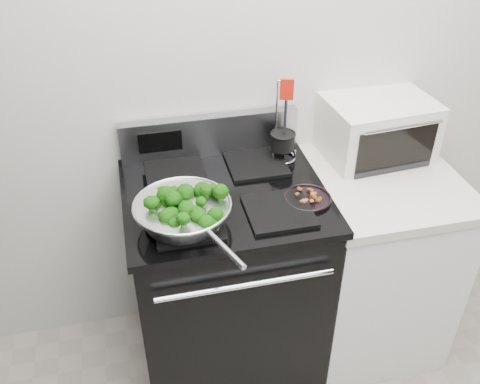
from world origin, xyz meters
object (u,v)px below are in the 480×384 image
object	(u,v)px
utensil_holder	(282,145)
gas_range	(226,278)
toaster_oven	(376,127)
skillet	(183,211)
bacon_plate	(308,196)

from	to	relation	value
utensil_holder	gas_range	bearing A→B (deg)	-130.26
utensil_holder	toaster_oven	xyz separation A→B (m)	(0.42, 0.00, 0.03)
skillet	toaster_oven	bearing A→B (deg)	0.11
utensil_holder	toaster_oven	world-z (taller)	utensil_holder
skillet	utensil_holder	distance (m)	0.59
utensil_holder	toaster_oven	bearing A→B (deg)	16.66
gas_range	skillet	bearing A→B (deg)	-138.96
bacon_plate	toaster_oven	bearing A→B (deg)	37.22
gas_range	toaster_oven	size ratio (longest dim) A/B	2.40
bacon_plate	utensil_holder	size ratio (longest dim) A/B	0.49
gas_range	toaster_oven	distance (m)	0.93
bacon_plate	toaster_oven	size ratio (longest dim) A/B	0.39
skillet	toaster_oven	world-z (taller)	toaster_oven
bacon_plate	utensil_holder	world-z (taller)	utensil_holder
gas_range	utensil_holder	xyz separation A→B (m)	(0.29, 0.19, 0.53)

